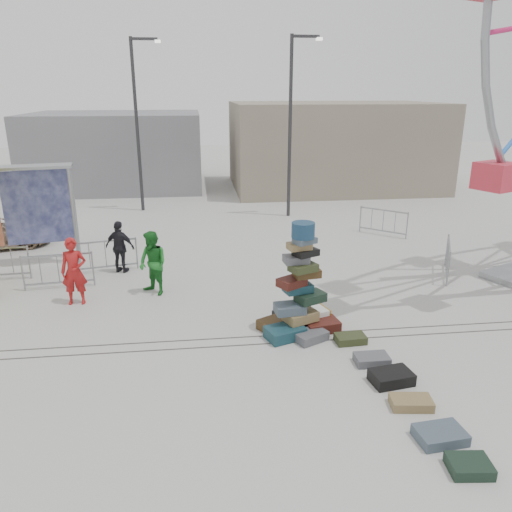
{
  "coord_description": "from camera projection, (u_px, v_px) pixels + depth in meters",
  "views": [
    {
      "loc": [
        -1.33,
        -9.87,
        5.76
      ],
      "look_at": [
        0.17,
        2.47,
        1.59
      ],
      "focal_mm": 35.0,
      "sensor_mm": 36.0,
      "label": 1
    }
  ],
  "objects": [
    {
      "name": "ground",
      "position": [
        262.0,
        357.0,
        11.27
      ],
      "size": [
        90.0,
        90.0,
        0.0
      ],
      "primitive_type": "plane",
      "color": "#9E9E99",
      "rests_on": "ground"
    },
    {
      "name": "track_line_near",
      "position": [
        258.0,
        344.0,
        11.84
      ],
      "size": [
        40.0,
        0.04,
        0.01
      ],
      "primitive_type": "cube",
      "color": "#47443F",
      "rests_on": "ground"
    },
    {
      "name": "track_line_far",
      "position": [
        256.0,
        336.0,
        12.21
      ],
      "size": [
        40.0,
        0.04,
        0.01
      ],
      "primitive_type": "cube",
      "color": "#47443F",
      "rests_on": "ground"
    },
    {
      "name": "building_right",
      "position": [
        333.0,
        146.0,
        30.1
      ],
      "size": [
        12.0,
        8.0,
        5.0
      ],
      "primitive_type": "cube",
      "color": "gray",
      "rests_on": "ground"
    },
    {
      "name": "building_left",
      "position": [
        118.0,
        150.0,
        30.59
      ],
      "size": [
        10.0,
        8.0,
        4.4
      ],
      "primitive_type": "cube",
      "color": "gray",
      "rests_on": "ground"
    },
    {
      "name": "lamp_post_right",
      "position": [
        292.0,
        119.0,
        22.43
      ],
      "size": [
        1.41,
        0.25,
        8.0
      ],
      "color": "#2D2D30",
      "rests_on": "ground"
    },
    {
      "name": "lamp_post_left",
      "position": [
        138.0,
        117.0,
        23.51
      ],
      "size": [
        1.41,
        0.25,
        8.0
      ],
      "color": "#2D2D30",
      "rests_on": "ground"
    },
    {
      "name": "suitcase_tower",
      "position": [
        299.0,
        302.0,
        12.28
      ],
      "size": [
        2.1,
        1.82,
        2.81
      ],
      "rotation": [
        0.0,
        0.0,
        0.3
      ],
      "color": "#19424D",
      "rests_on": "ground"
    },
    {
      "name": "steamer_trunk",
      "position": [
        311.0,
        317.0,
        12.77
      ],
      "size": [
        0.98,
        0.75,
        0.4
      ],
      "primitive_type": "cube",
      "rotation": [
        0.0,
        0.0,
        0.32
      ],
      "color": "silver",
      "rests_on": "ground"
    },
    {
      "name": "row_case_0",
      "position": [
        350.0,
        339.0,
        11.9
      ],
      "size": [
        0.74,
        0.49,
        0.19
      ],
      "primitive_type": "cube",
      "rotation": [
        0.0,
        0.0,
        0.06
      ],
      "color": "#353E1F",
      "rests_on": "ground"
    },
    {
      "name": "row_case_1",
      "position": [
        372.0,
        359.0,
        10.99
      ],
      "size": [
        0.74,
        0.48,
        0.19
      ],
      "primitive_type": "cube",
      "rotation": [
        0.0,
        0.0,
        -0.01
      ],
      "color": "#5A5C62",
      "rests_on": "ground"
    },
    {
      "name": "row_case_2",
      "position": [
        391.0,
        377.0,
        10.26
      ],
      "size": [
        0.92,
        0.69,
        0.26
      ],
      "primitive_type": "cube",
      "rotation": [
        0.0,
        0.0,
        0.16
      ],
      "color": "black",
      "rests_on": "ground"
    },
    {
      "name": "row_case_3",
      "position": [
        411.0,
        403.0,
        9.48
      ],
      "size": [
        0.83,
        0.55,
        0.19
      ],
      "primitive_type": "cube",
      "rotation": [
        0.0,
        0.0,
        -0.13
      ],
      "color": "olive",
      "rests_on": "ground"
    },
    {
      "name": "row_case_4",
      "position": [
        440.0,
        435.0,
        8.58
      ],
      "size": [
        0.88,
        0.65,
        0.21
      ],
      "primitive_type": "cube",
      "rotation": [
        0.0,
        0.0,
        0.09
      ],
      "color": "#485967",
      "rests_on": "ground"
    },
    {
      "name": "row_case_5",
      "position": [
        469.0,
        466.0,
        7.88
      ],
      "size": [
        0.71,
        0.58,
        0.2
      ],
      "primitive_type": "cube",
      "rotation": [
        0.0,
        0.0,
        -0.1
      ],
      "color": "#192E21",
      "rests_on": "ground"
    },
    {
      "name": "barricade_dummy_b",
      "position": [
        58.0,
        271.0,
        15.01
      ],
      "size": [
        2.0,
        0.32,
        1.1
      ],
      "primitive_type": null,
      "rotation": [
        0.0,
        0.0,
        0.11
      ],
      "color": "gray",
      "rests_on": "ground"
    },
    {
      "name": "barricade_dummy_c",
      "position": [
        106.0,
        256.0,
        16.37
      ],
      "size": [
        1.98,
        0.51,
        1.1
      ],
      "primitive_type": null,
      "rotation": [
        0.0,
        0.0,
        0.21
      ],
      "color": "gray",
      "rests_on": "ground"
    },
    {
      "name": "barricade_wheel_front",
      "position": [
        448.0,
        259.0,
        16.07
      ],
      "size": [
        0.95,
        1.85,
        1.1
      ],
      "primitive_type": null,
      "rotation": [
        0.0,
        0.0,
        1.12
      ],
      "color": "gray",
      "rests_on": "ground"
    },
    {
      "name": "barricade_wheel_back",
      "position": [
        383.0,
        222.0,
        20.52
      ],
      "size": [
        1.57,
        1.39,
        1.1
      ],
      "primitive_type": null,
      "rotation": [
        0.0,
        0.0,
        -0.72
      ],
      "color": "gray",
      "rests_on": "ground"
    },
    {
      "name": "pedestrian_red",
      "position": [
        74.0,
        271.0,
        13.81
      ],
      "size": [
        0.71,
        0.48,
        1.92
      ],
      "primitive_type": "imported",
      "rotation": [
        0.0,
        0.0,
        0.02
      ],
      "color": "#A41717",
      "rests_on": "ground"
    },
    {
      "name": "pedestrian_green",
      "position": [
        153.0,
        263.0,
        14.48
      ],
      "size": [
        1.15,
        1.16,
        1.89
      ],
      "primitive_type": "imported",
      "rotation": [
        0.0,
        0.0,
        -0.81
      ],
      "color": "#1B6E23",
      "rests_on": "ground"
    },
    {
      "name": "pedestrian_black",
      "position": [
        120.0,
        247.0,
        16.25
      ],
      "size": [
        1.1,
        0.78,
        1.73
      ],
      "primitive_type": "imported",
      "rotation": [
        0.0,
        0.0,
        2.75
      ],
      "color": "black",
      "rests_on": "ground"
    }
  ]
}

